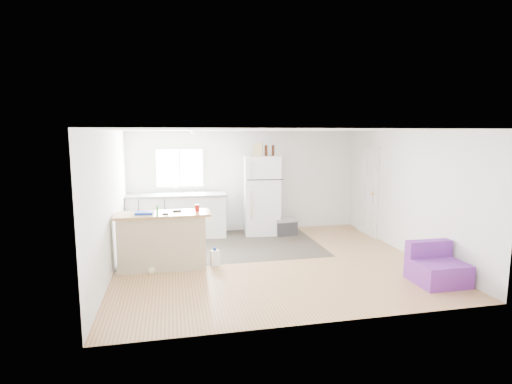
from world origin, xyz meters
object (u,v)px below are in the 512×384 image
at_px(mop, 153,260).
at_px(bottle_left, 266,151).
at_px(purple_seat, 436,268).
at_px(blue_tray, 144,213).
at_px(red_cup, 197,208).
at_px(kitchen_cabinets, 177,215).
at_px(peninsula, 163,240).
at_px(cardboard_box, 258,150).
at_px(bottle_right, 273,150).
at_px(cooler, 285,226).
at_px(refrigerator, 261,195).
at_px(cleaner_jug, 215,258).

relative_size(mop, bottle_left, 4.76).
relative_size(purple_seat, mop, 0.64).
bearing_deg(blue_tray, mop, -59.18).
height_order(red_cup, blue_tray, red_cup).
xyz_separation_m(kitchen_cabinets, bottle_left, (2.04, -0.11, 1.45)).
xyz_separation_m(peninsula, blue_tray, (-0.28, -0.02, 0.51)).
relative_size(peninsula, cardboard_box, 5.37).
bearing_deg(mop, peninsula, 46.38).
bearing_deg(bottle_right, red_cup, -132.93).
relative_size(cardboard_box, bottle_right, 1.20).
distance_m(purple_seat, cardboard_box, 4.52).
bearing_deg(cooler, bottle_left, 145.10).
xyz_separation_m(red_cup, bottle_left, (1.72, 1.99, 0.91)).
bearing_deg(red_cup, bottle_left, 49.14).
distance_m(blue_tray, bottle_left, 3.45).
xyz_separation_m(purple_seat, bottle_left, (-1.92, 3.60, 1.73)).
xyz_separation_m(kitchen_cabinets, cooler, (2.45, -0.35, -0.31)).
bearing_deg(cooler, bottle_right, 123.27).
height_order(peninsula, cooler, peninsula).
bearing_deg(blue_tray, purple_seat, -18.98).
height_order(refrigerator, blue_tray, refrigerator).
bearing_deg(peninsula, cooler, 33.65).
bearing_deg(refrigerator, purple_seat, -55.58).
bearing_deg(cleaner_jug, red_cup, 150.14).
height_order(cardboard_box, bottle_right, cardboard_box).
xyz_separation_m(kitchen_cabinets, cleaner_jug, (0.61, -2.19, -0.36)).
bearing_deg(mop, refrigerator, 34.22).
height_order(refrigerator, bottle_right, bottle_right).
bearing_deg(cardboard_box, refrigerator, 38.33).
bearing_deg(kitchen_cabinets, peninsula, -94.63).
height_order(kitchen_cabinets, blue_tray, kitchen_cabinets).
distance_m(cleaner_jug, bottle_right, 3.22).
relative_size(red_cup, cardboard_box, 0.40).
relative_size(kitchen_cabinets, red_cup, 18.85).
distance_m(cooler, blue_tray, 3.62).
bearing_deg(peninsula, refrigerator, 43.46).
height_order(cooler, purple_seat, purple_seat).
bearing_deg(bottle_left, blue_tray, -141.95).
bearing_deg(red_cup, peninsula, -176.63).
xyz_separation_m(purple_seat, red_cup, (-3.64, 1.62, 0.82)).
bearing_deg(cleaner_jug, blue_tray, 165.34).
bearing_deg(cardboard_box, kitchen_cabinets, 175.96).
relative_size(cleaner_jug, red_cup, 2.77).
relative_size(peninsula, bottle_left, 6.44).
bearing_deg(blue_tray, peninsula, 4.49).
distance_m(peninsula, bottle_right, 3.57).
bearing_deg(kitchen_cabinets, bottle_left, -0.18).
distance_m(cleaner_jug, cardboard_box, 3.02).
bearing_deg(bottle_left, cardboard_box, -175.21).
relative_size(purple_seat, bottle_left, 3.03).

